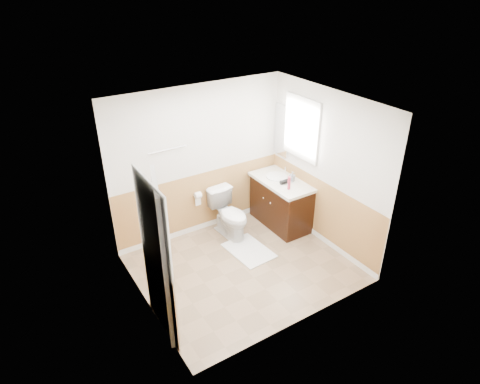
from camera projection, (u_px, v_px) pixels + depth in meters
floor at (243, 267)px, 6.32m from camera, size 3.00×3.00×0.00m
ceiling at (244, 106)px, 5.13m from camera, size 3.00×3.00×0.00m
wall_back at (200, 162)px, 6.69m from camera, size 3.00×0.00×3.00m
wall_front at (305, 241)px, 4.76m from camera, size 3.00×0.00×3.00m
wall_left at (139, 227)px, 5.02m from camera, size 0.00×3.00×3.00m
wall_right at (325, 170)px, 6.43m from camera, size 0.00×3.00×3.00m
wainscot_back at (202, 203)px, 7.04m from camera, size 3.00×0.00×3.00m
wainscot_front at (300, 291)px, 5.12m from camera, size 3.00×0.00×3.00m
wainscot_left at (146, 275)px, 5.38m from camera, size 0.00×2.60×2.60m
wainscot_right at (320, 212)px, 6.78m from camera, size 0.00×2.60×2.60m
toilet at (230, 214)px, 6.91m from camera, size 0.49×0.80×0.78m
bath_mat at (249, 250)px, 6.67m from camera, size 0.60×0.84×0.02m
vanity_cabinet at (281, 204)px, 7.21m from camera, size 0.55×1.10×0.80m
vanity_knob_left at (270, 203)px, 6.92m from camera, size 0.03×0.03×0.03m
vanity_knob_right at (264, 198)px, 7.07m from camera, size 0.03×0.03×0.03m
countertop at (282, 182)px, 7.00m from camera, size 0.60×1.15×0.05m
sink_basin at (277, 176)px, 7.10m from camera, size 0.36×0.36×0.02m
faucet at (285, 171)px, 7.16m from camera, size 0.02×0.02×0.14m
lotion_bottle at (289, 183)px, 6.67m from camera, size 0.05×0.05×0.22m
soap_dispenser at (292, 176)px, 6.93m from camera, size 0.10×0.10×0.17m
hair_dryer_body at (284, 182)px, 6.87m from camera, size 0.14×0.07×0.07m
hair_dryer_handle at (281, 183)px, 6.91m from camera, size 0.03×0.03×0.07m
mirror_panel at (282, 131)px, 7.09m from camera, size 0.02×0.35×0.90m
window_frame at (302, 128)px, 6.61m from camera, size 0.04×0.80×1.00m
window_glass at (302, 128)px, 6.62m from camera, size 0.01×0.70×0.90m
door at (163, 259)px, 4.84m from camera, size 0.29×0.78×2.04m
door_frame at (157, 261)px, 4.80m from camera, size 0.02×0.92×2.10m
door_knob at (157, 248)px, 5.14m from camera, size 0.06×0.06×0.06m
towel_bar at (167, 150)px, 6.22m from camera, size 0.62×0.02×0.02m
tp_holder_bar at (198, 195)px, 6.85m from camera, size 0.14×0.02×0.02m
tp_roll at (198, 195)px, 6.85m from camera, size 0.10×0.11×0.11m
tp_sheet at (198, 201)px, 6.90m from camera, size 0.10×0.01×0.16m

